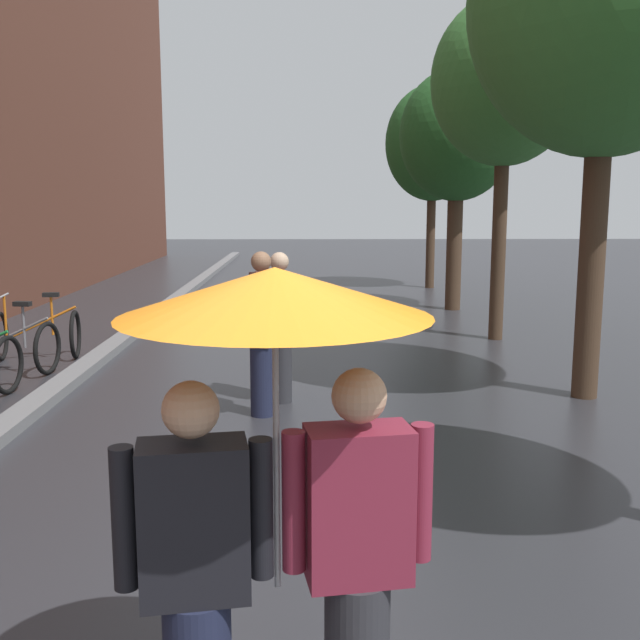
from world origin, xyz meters
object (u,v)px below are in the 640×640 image
parked_bicycle_4 (10,345)px  pedestrian_walking_midground (280,326)px  street_tree_1 (607,4)px  street_tree_3 (457,137)px  couple_under_umbrella (277,444)px  street_tree_4 (433,144)px  pedestrian_walking_far (262,333)px  parked_bicycle_5 (38,334)px  street_tree_2 (505,82)px

parked_bicycle_4 → pedestrian_walking_midground: (3.59, -1.42, 0.49)m
street_tree_1 → street_tree_3: size_ratio=1.24×
street_tree_3 → parked_bicycle_4: street_tree_3 is taller
street_tree_3 → couple_under_umbrella: street_tree_3 is taller
pedestrian_walking_midground → street_tree_4: bearing=72.4°
street_tree_4 → couple_under_umbrella: size_ratio=2.51×
street_tree_1 → pedestrian_walking_midground: size_ratio=3.54×
pedestrian_walking_far → street_tree_4: bearing=72.4°
parked_bicycle_5 → pedestrian_walking_far: 4.42m
parked_bicycle_4 → pedestrian_walking_far: bearing=-29.7°
street_tree_4 → pedestrian_walking_midground: (-3.45, -10.85, -2.77)m
street_tree_4 → parked_bicycle_5: 11.52m
parked_bicycle_4 → street_tree_1: bearing=-10.1°
parked_bicycle_4 → parked_bicycle_5: same height
street_tree_2 → street_tree_4: bearing=89.5°
street_tree_3 → street_tree_4: bearing=87.9°
street_tree_4 → pedestrian_walking_far: street_tree_4 is taller
street_tree_2 → parked_bicycle_4: size_ratio=4.65×
street_tree_1 → pedestrian_walking_far: 5.09m
couple_under_umbrella → pedestrian_walking_midground: couple_under_umbrella is taller
street_tree_1 → parked_bicycle_4: 8.23m
pedestrian_walking_far → street_tree_1: bearing=10.5°
couple_under_umbrella → pedestrian_walking_far: 5.02m
street_tree_1 → couple_under_umbrella: (-3.32, -5.67, -2.96)m
pedestrian_walking_midground → pedestrian_walking_far: size_ratio=0.97×
street_tree_3 → parked_bicycle_4: (-6.90, -5.62, -3.12)m
street_tree_1 → pedestrian_walking_far: street_tree_1 is taller
pedestrian_walking_midground → pedestrian_walking_far: pedestrian_walking_far is taller
street_tree_3 → couple_under_umbrella: bearing=-103.9°
street_tree_2 → parked_bicycle_4: bearing=-161.5°
street_tree_1 → couple_under_umbrella: 7.20m
street_tree_2 → street_tree_4: 7.12m
street_tree_2 → couple_under_umbrella: (-3.18, -9.27, -2.68)m
parked_bicycle_4 → pedestrian_walking_midground: size_ratio=0.69×
street_tree_3 → couple_under_umbrella: size_ratio=2.39×
parked_bicycle_4 → couple_under_umbrella: (3.79, -6.94, 1.00)m
street_tree_2 → street_tree_3: (-0.07, 3.30, -0.56)m
street_tree_4 → couple_under_umbrella: street_tree_4 is taller
street_tree_1 → pedestrian_walking_midground: bearing=-177.5°
street_tree_4 → parked_bicycle_5: (-6.98, -8.56, -3.26)m
parked_bicycle_5 → couple_under_umbrella: (3.74, -7.81, 1.00)m
street_tree_1 → street_tree_2: (-0.14, 3.59, -0.28)m
street_tree_3 → parked_bicycle_5: street_tree_3 is taller
street_tree_1 → street_tree_2: bearing=92.2°
couple_under_umbrella → parked_bicycle_5: bearing=115.6°
street_tree_1 → street_tree_2: size_ratio=1.11×
street_tree_4 → parked_bicycle_5: street_tree_4 is taller
parked_bicycle_5 → pedestrian_walking_midground: (3.54, -2.29, 0.49)m
street_tree_1 → parked_bicycle_4: size_ratio=5.17×
couple_under_umbrella → pedestrian_walking_midground: 5.55m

